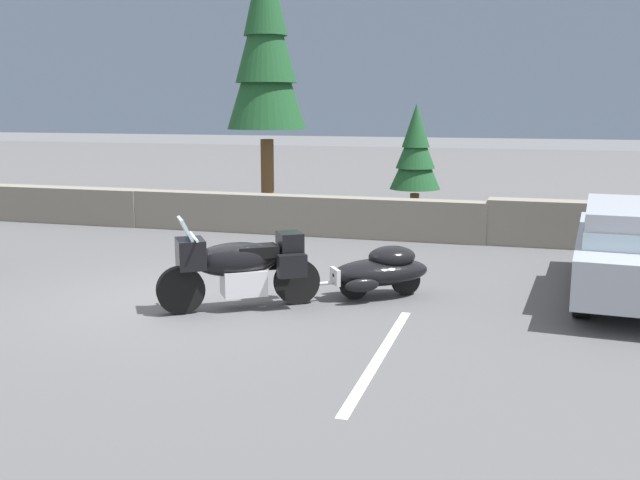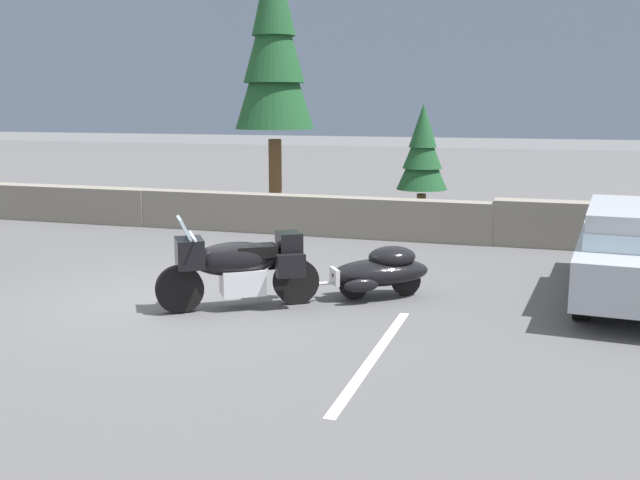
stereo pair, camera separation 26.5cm
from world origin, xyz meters
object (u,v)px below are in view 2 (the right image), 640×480
at_px(pine_tree_secondary, 423,151).
at_px(touring_motorcycle, 238,265).
at_px(pine_tree_tall, 274,45).
at_px(car_shaped_trailer, 381,270).

bearing_deg(pine_tree_secondary, touring_motorcycle, -100.16).
bearing_deg(pine_tree_tall, pine_tree_secondary, -12.40).
bearing_deg(pine_tree_tall, touring_motorcycle, -72.52).
relative_size(touring_motorcycle, pine_tree_secondary, 0.70).
bearing_deg(pine_tree_secondary, car_shaped_trailer, -85.71).
distance_m(touring_motorcycle, pine_tree_tall, 9.33).
distance_m(touring_motorcycle, pine_tree_secondary, 7.54).
bearing_deg(car_shaped_trailer, pine_tree_tall, 121.86).
height_order(touring_motorcycle, pine_tree_tall, pine_tree_tall).
distance_m(car_shaped_trailer, pine_tree_tall, 9.11).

